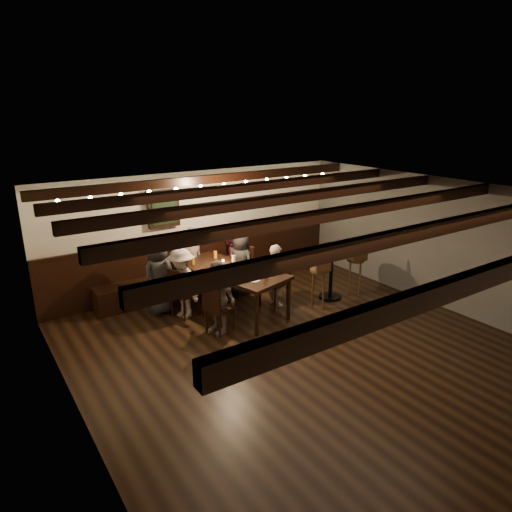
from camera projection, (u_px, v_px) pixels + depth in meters
room at (218, 253)px, 8.24m from camera, size 7.00×7.00×7.00m
dining_table at (230, 272)px, 8.24m from camera, size 1.48×2.35×0.81m
chair_left_near at (184, 302)px, 8.16m from camera, size 0.51×0.51×0.91m
chair_left_far at (219, 316)px, 7.59m from camera, size 0.50×0.50×0.90m
chair_right_near at (240, 279)px, 9.17m from camera, size 0.54×0.54×0.97m
chair_right_far at (274, 290)px, 8.60m from camera, size 0.55×0.55×0.99m
person_bench_left at (159, 277)px, 8.19m from camera, size 0.77×0.60×1.39m
person_bench_centre at (192, 262)px, 8.92m from camera, size 0.58×0.46×1.42m
person_bench_right at (230, 258)px, 9.50m from camera, size 0.67×0.58×1.19m
person_left_near at (182, 283)px, 8.03m from camera, size 0.66×0.92×1.28m
person_left_far at (217, 297)px, 7.46m from camera, size 0.49×0.80×1.27m
person_right_near at (241, 263)px, 9.09m from camera, size 0.55×0.70×1.27m
person_right_far at (276, 275)px, 8.53m from camera, size 0.39×0.49×1.20m
pint_a at (193, 261)px, 8.44m from camera, size 0.07×0.07×0.14m
pint_b at (215, 255)px, 8.79m from camera, size 0.07×0.07×0.14m
pint_c at (214, 268)px, 8.05m from camera, size 0.07×0.07×0.14m
pint_d at (234, 259)px, 8.54m from camera, size 0.07×0.07×0.14m
pint_e at (240, 274)px, 7.76m from camera, size 0.07×0.07×0.14m
pint_f at (260, 269)px, 7.99m from camera, size 0.07×0.07×0.14m
pint_g at (266, 275)px, 7.73m from camera, size 0.07×0.07×0.14m
plate_near at (253, 280)px, 7.67m from camera, size 0.24×0.24×0.01m
plate_far at (249, 270)px, 8.15m from camera, size 0.24×0.24×0.01m
condiment_caddy at (232, 266)px, 8.17m from camera, size 0.15×0.10×0.12m
candle at (223, 262)px, 8.49m from camera, size 0.05×0.05×0.05m
high_top_table at (332, 264)px, 8.82m from camera, size 0.60×0.60×1.06m
bar_stool_left at (318, 287)px, 8.48m from camera, size 0.36×0.37×1.08m
bar_stool_right at (355, 276)px, 9.05m from camera, size 0.35×0.37×1.08m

